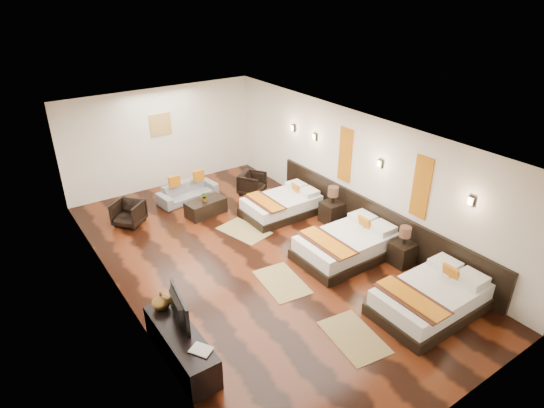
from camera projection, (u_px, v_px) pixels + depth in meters
floor at (255, 259)px, 9.88m from camera, size 5.50×9.50×0.01m
ceiling at (253, 134)px, 8.63m from camera, size 5.50×9.50×0.01m
back_wall at (162, 138)px, 12.75m from camera, size 5.50×0.01×2.80m
left_wall at (118, 241)px, 7.86m from camera, size 0.01×9.50×2.80m
right_wall at (354, 171)px, 10.65m from camera, size 0.01×9.50×2.80m
headboard_panel at (374, 221)px, 10.47m from camera, size 0.08×6.60×0.90m
bed_near at (431, 298)px, 8.25m from camera, size 2.08×1.31×0.80m
bed_mid at (347, 245)px, 9.86m from camera, size 2.13×1.34×0.81m
bed_far at (282, 205)px, 11.63m from camera, size 1.91×1.20×0.73m
nightstand_a at (402, 251)px, 9.59m from camera, size 0.45×0.45×0.88m
nightstand_b at (332, 210)px, 11.21m from camera, size 0.48×0.48×0.94m
jute_mat_near at (354, 337)px, 7.75m from camera, size 0.90×1.29×0.01m
jute_mat_mid at (282, 282)px, 9.13m from camera, size 0.89×1.28×0.01m
jute_mat_far at (244, 231)px, 10.95m from camera, size 1.02×1.35×0.01m
tv_console at (181, 346)px, 7.20m from camera, size 0.50×1.80×0.55m
tv at (174, 309)px, 7.17m from camera, size 0.25×0.92×0.52m
book at (197, 355)px, 6.62m from camera, size 0.36×0.39×0.03m
figurine at (161, 301)px, 7.51m from camera, size 0.38×0.38×0.32m
sofa at (188, 192)px, 12.38m from camera, size 1.69×0.84×0.47m
armchair_left at (129, 213)px, 11.13m from camera, size 0.92×0.92×0.60m
armchair_right at (252, 183)px, 12.70m from camera, size 0.90×0.91×0.60m
coffee_table at (206, 207)px, 11.62m from camera, size 1.06×0.63×0.40m
table_plant at (205, 197)px, 11.42m from camera, size 0.29×0.27×0.26m
orange_panel_a at (421, 187)px, 9.11m from camera, size 0.04×0.40×1.30m
orange_panel_b at (345, 155)px, 10.73m from camera, size 0.04×0.40×1.30m
sconce_near at (471, 201)px, 8.22m from camera, size 0.07×0.12×0.18m
sconce_mid at (380, 164)px, 9.84m from camera, size 0.07×0.12×0.18m
sconce_far at (315, 137)px, 11.45m from camera, size 0.07×0.12×0.18m
sconce_lounge at (293, 128)px, 12.12m from camera, size 0.07×0.12×0.18m
gold_artwork at (161, 125)px, 12.56m from camera, size 0.60×0.04×0.60m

